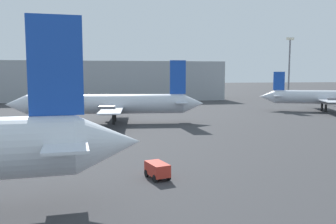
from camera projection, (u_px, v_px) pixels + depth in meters
name	position (u px, v px, depth m)	size (l,w,h in m)	color
airplane_far_left	(108.00, 104.00, 60.75)	(33.75, 22.28, 10.73)	silver
airplane_far_right	(329.00, 97.00, 79.64)	(29.78, 20.80, 8.87)	silver
baggage_cart	(157.00, 169.00, 28.89)	(1.95, 2.67, 1.30)	red
light_mast_right	(289.00, 65.00, 111.63)	(2.40, 0.50, 19.61)	slate
terminal_building	(83.00, 81.00, 115.22)	(88.26, 21.95, 12.20)	#999EA3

